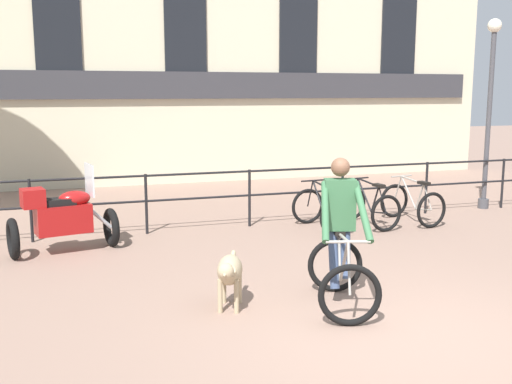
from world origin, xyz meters
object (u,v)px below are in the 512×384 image
parked_bicycle_mid_left (368,207)px  parked_bicycle_mid_right (412,204)px  parked_bicycle_near_lamp (322,210)px  dog (229,272)px  parked_motorcycle (62,217)px  street_lamp (490,103)px  cyclist_with_bike (341,240)px

parked_bicycle_mid_left → parked_bicycle_mid_right: bearing=171.6°
parked_bicycle_near_lamp → parked_bicycle_mid_left: size_ratio=0.97×
dog → parked_motorcycle: parked_motorcycle is taller
dog → parked_bicycle_near_lamp: 4.24m
dog → street_lamp: bearing=53.8°
parked_bicycle_mid_right → parked_motorcycle: bearing=-6.0°
dog → parked_bicycle_mid_right: (4.51, 3.31, -0.09)m
parked_motorcycle → cyclist_with_bike: bearing=-149.8°
street_lamp → parked_motorcycle: bearing=-173.8°
parked_bicycle_near_lamp → parked_motorcycle: bearing=-2.6°
cyclist_with_bike → parked_bicycle_mid_right: 4.81m
parked_bicycle_mid_left → parked_bicycle_mid_right: (0.93, -0.00, 0.00)m
cyclist_with_bike → parked_bicycle_near_lamp: 3.81m
parked_bicycle_mid_left → street_lamp: street_lamp is taller
dog → parked_bicycle_near_lamp: parked_bicycle_near_lamp is taller
cyclist_with_bike → dog: bearing=-172.1°
cyclist_with_bike → parked_motorcycle: cyclist_with_bike is taller
cyclist_with_bike → dog: 1.33m
parked_motorcycle → street_lamp: street_lamp is taller
parked_bicycle_mid_right → cyclist_with_bike: bearing=39.8°
dog → parked_bicycle_near_lamp: (2.65, 3.31, -0.09)m
parked_bicycle_near_lamp → parked_bicycle_mid_left: 0.93m
cyclist_with_bike → parked_bicycle_mid_right: (3.23, 3.53, -0.41)m
dog → parked_bicycle_mid_left: bearing=65.6°
parked_motorcycle → street_lamp: bearing=-95.9°
dog → parked_bicycle_mid_left: 4.88m
parked_bicycle_near_lamp → street_lamp: bearing=-174.8°
parked_bicycle_mid_left → dog: bearing=34.4°
parked_bicycle_mid_right → street_lamp: (2.22, 0.73, 1.84)m
dog → parked_bicycle_mid_right: bearing=59.1°
cyclist_with_bike → parked_motorcycle: 4.53m
parked_bicycle_mid_right → street_lamp: street_lamp is taller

